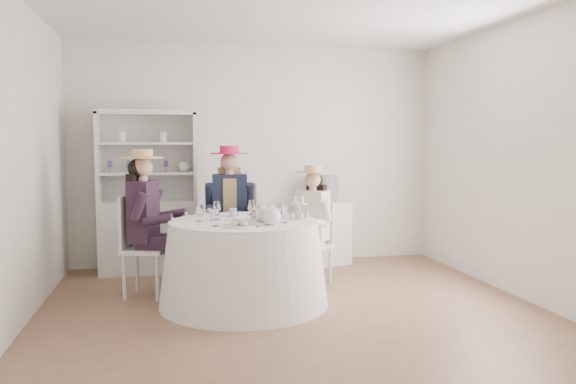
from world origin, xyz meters
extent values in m
plane|color=brown|center=(0.00, 0.00, 0.00)|extent=(4.50, 4.50, 0.00)
plane|color=white|center=(0.00, 0.00, 2.70)|extent=(4.50, 4.50, 0.00)
plane|color=silver|center=(0.00, 2.00, 1.35)|extent=(4.50, 0.00, 4.50)
plane|color=silver|center=(0.00, -2.00, 1.35)|extent=(4.50, 0.00, 4.50)
plane|color=silver|center=(-2.25, 0.00, 1.35)|extent=(0.00, 4.50, 4.50)
plane|color=silver|center=(2.25, 0.00, 1.35)|extent=(0.00, 4.50, 4.50)
cone|color=white|center=(-0.40, 0.18, 0.38)|extent=(1.57, 1.57, 0.76)
cylinder|color=white|center=(-0.40, 0.18, 0.77)|extent=(1.37, 1.37, 0.02)
cube|color=silver|center=(-1.31, 1.71, 0.41)|extent=(1.15, 0.54, 0.83)
cube|color=silver|center=(-1.31, 1.89, 1.34)|extent=(1.10, 0.16, 1.01)
cube|color=silver|center=(-1.31, 1.71, 1.84)|extent=(1.15, 0.54, 0.06)
cube|color=silver|center=(-1.85, 1.71, 1.34)|extent=(0.08, 0.42, 1.01)
cube|color=silver|center=(-0.78, 1.71, 1.34)|extent=(0.08, 0.42, 1.01)
cube|color=silver|center=(-1.31, 1.71, 1.15)|extent=(1.07, 0.49, 0.03)
cube|color=silver|center=(-1.31, 1.71, 1.49)|extent=(1.07, 0.49, 0.03)
sphere|color=white|center=(-0.90, 1.71, 1.23)|extent=(0.13, 0.13, 0.13)
cube|color=silver|center=(0.81, 1.75, 0.39)|extent=(0.63, 0.63, 0.77)
cylinder|color=black|center=(0.81, 1.75, 0.94)|extent=(0.40, 0.40, 0.33)
cube|color=silver|center=(-1.30, 0.65, 0.46)|extent=(0.52, 0.52, 0.04)
cylinder|color=silver|center=(-1.20, 0.44, 0.22)|extent=(0.04, 0.04, 0.45)
cylinder|color=silver|center=(-1.09, 0.75, 0.22)|extent=(0.04, 0.04, 0.45)
cylinder|color=silver|center=(-1.51, 0.55, 0.22)|extent=(0.04, 0.04, 0.45)
cylinder|color=silver|center=(-1.41, 0.86, 0.22)|extent=(0.04, 0.04, 0.45)
cube|color=silver|center=(-1.48, 0.71, 0.74)|extent=(0.15, 0.38, 0.51)
cube|color=black|center=(-1.32, 0.66, 0.84)|extent=(0.31, 0.41, 0.59)
cube|color=black|center=(-1.21, 0.52, 0.54)|extent=(0.37, 0.23, 0.12)
cylinder|color=black|center=(-1.08, 0.48, 0.23)|extent=(0.10, 0.10, 0.47)
cylinder|color=black|center=(-1.35, 0.44, 0.91)|extent=(0.20, 0.14, 0.28)
cube|color=black|center=(-1.16, 0.70, 0.54)|extent=(0.37, 0.23, 0.12)
cylinder|color=black|center=(-1.02, 0.65, 0.23)|extent=(0.10, 0.10, 0.47)
cylinder|color=black|center=(-1.22, 0.84, 0.91)|extent=(0.20, 0.14, 0.28)
cylinder|color=#D8A889|center=(-1.32, 0.66, 1.15)|extent=(0.09, 0.09, 0.08)
sphere|color=#D8A889|center=(-1.32, 0.66, 1.27)|extent=(0.19, 0.19, 0.19)
sphere|color=black|center=(-1.36, 0.67, 1.25)|extent=(0.19, 0.19, 0.19)
cube|color=black|center=(-1.40, 0.68, 1.01)|extent=(0.15, 0.26, 0.39)
cylinder|color=tan|center=(-1.32, 0.66, 1.36)|extent=(0.41, 0.41, 0.01)
cylinder|color=tan|center=(-1.32, 0.66, 1.40)|extent=(0.20, 0.20, 0.08)
cube|color=silver|center=(-0.42, 1.20, 0.47)|extent=(0.45, 0.45, 0.04)
cylinder|color=silver|center=(-0.60, 1.04, 0.23)|extent=(0.04, 0.04, 0.46)
cylinder|color=silver|center=(-0.27, 1.02, 0.23)|extent=(0.04, 0.04, 0.46)
cylinder|color=silver|center=(-0.58, 1.38, 0.23)|extent=(0.04, 0.04, 0.46)
cylinder|color=silver|center=(-0.25, 1.35, 0.23)|extent=(0.04, 0.04, 0.46)
cube|color=silver|center=(-0.41, 1.38, 0.75)|extent=(0.40, 0.06, 0.52)
cube|color=#191F33|center=(-0.42, 1.22, 0.85)|extent=(0.39, 0.24, 0.60)
cube|color=tan|center=(-0.42, 1.22, 0.85)|extent=(0.16, 0.24, 0.52)
cube|color=#191F33|center=(-0.53, 1.08, 0.55)|extent=(0.16, 0.36, 0.13)
cylinder|color=#191F33|center=(-0.54, 0.93, 0.24)|extent=(0.10, 0.10, 0.48)
cylinder|color=#191F33|center=(-0.64, 1.19, 0.93)|extent=(0.11, 0.19, 0.29)
cube|color=#191F33|center=(-0.34, 1.06, 0.55)|extent=(0.16, 0.36, 0.13)
cylinder|color=#191F33|center=(-0.35, 0.92, 0.24)|extent=(0.10, 0.10, 0.48)
cylinder|color=#191F33|center=(-0.21, 1.16, 0.93)|extent=(0.11, 0.19, 0.29)
cylinder|color=#D8A889|center=(-0.42, 1.22, 1.18)|extent=(0.09, 0.09, 0.08)
sphere|color=#D8A889|center=(-0.42, 1.22, 1.29)|extent=(0.20, 0.20, 0.20)
sphere|color=tan|center=(-0.42, 1.26, 1.28)|extent=(0.20, 0.20, 0.20)
cube|color=tan|center=(-0.42, 1.30, 1.03)|extent=(0.26, 0.10, 0.40)
cylinder|color=#DF215E|center=(-0.42, 1.22, 1.39)|extent=(0.42, 0.42, 0.01)
cylinder|color=#DF215E|center=(-0.42, 1.22, 1.43)|extent=(0.21, 0.21, 0.08)
cube|color=silver|center=(0.41, 0.80, 0.40)|extent=(0.51, 0.51, 0.04)
cylinder|color=silver|center=(0.20, 0.80, 0.20)|extent=(0.03, 0.03, 0.39)
cylinder|color=silver|center=(0.40, 0.59, 0.20)|extent=(0.03, 0.03, 0.39)
cylinder|color=silver|center=(0.41, 1.00, 0.20)|extent=(0.03, 0.03, 0.39)
cylinder|color=silver|center=(0.61, 0.79, 0.20)|extent=(0.03, 0.03, 0.39)
cube|color=silver|center=(0.52, 0.91, 0.65)|extent=(0.25, 0.27, 0.45)
cube|color=white|center=(0.42, 0.81, 0.74)|extent=(0.35, 0.36, 0.52)
cube|color=white|center=(0.27, 0.78, 0.48)|extent=(0.30, 0.29, 0.11)
cylinder|color=white|center=(0.18, 0.69, 0.21)|extent=(0.09, 0.09, 0.41)
cylinder|color=white|center=(0.26, 0.92, 0.80)|extent=(0.17, 0.17, 0.25)
cube|color=white|center=(0.38, 0.66, 0.48)|extent=(0.30, 0.29, 0.11)
cylinder|color=white|center=(0.29, 0.58, 0.21)|extent=(0.09, 0.09, 0.41)
cylinder|color=white|center=(0.52, 0.65, 0.80)|extent=(0.17, 0.17, 0.25)
cylinder|color=#D8A889|center=(0.42, 0.81, 1.01)|extent=(0.08, 0.08, 0.07)
sphere|color=#D8A889|center=(0.42, 0.81, 1.11)|extent=(0.17, 0.17, 0.17)
sphere|color=black|center=(0.45, 0.84, 1.10)|extent=(0.17, 0.17, 0.17)
cube|color=black|center=(0.47, 0.86, 0.89)|extent=(0.20, 0.21, 0.34)
cylinder|color=tan|center=(0.42, 0.81, 1.19)|extent=(0.36, 0.36, 0.01)
cylinder|color=tan|center=(0.42, 0.81, 1.23)|extent=(0.18, 0.18, 0.07)
cube|color=silver|center=(-0.21, 1.51, 0.49)|extent=(0.58, 0.58, 0.04)
cylinder|color=silver|center=(0.02, 1.59, 0.24)|extent=(0.04, 0.04, 0.48)
cylinder|color=silver|center=(-0.29, 1.75, 0.24)|extent=(0.04, 0.04, 0.48)
cylinder|color=silver|center=(-0.13, 1.28, 0.24)|extent=(0.04, 0.04, 0.48)
cylinder|color=silver|center=(-0.44, 1.43, 0.24)|extent=(0.04, 0.04, 0.48)
cube|color=silver|center=(-0.30, 1.34, 0.78)|extent=(0.38, 0.21, 0.54)
imported|color=white|center=(-0.66, 0.25, 0.82)|extent=(0.08, 0.08, 0.06)
imported|color=white|center=(-0.47, 0.47, 0.82)|extent=(0.08, 0.08, 0.07)
imported|color=white|center=(-0.16, 0.29, 0.82)|extent=(0.10, 0.10, 0.08)
imported|color=white|center=(-0.20, 0.07, 0.81)|extent=(0.24, 0.24, 0.05)
sphere|color=#DB6D88|center=(-0.15, 0.16, 0.88)|extent=(0.08, 0.08, 0.08)
sphere|color=white|center=(-0.16, 0.20, 0.88)|extent=(0.08, 0.08, 0.08)
sphere|color=#DB6D88|center=(-0.19, 0.22, 0.88)|extent=(0.08, 0.08, 0.08)
sphere|color=white|center=(-0.23, 0.22, 0.88)|extent=(0.08, 0.08, 0.08)
sphere|color=#DB6D88|center=(-0.26, 0.20, 0.88)|extent=(0.08, 0.08, 0.08)
sphere|color=white|center=(-0.28, 0.16, 0.88)|extent=(0.08, 0.08, 0.08)
sphere|color=#DB6D88|center=(-0.26, 0.13, 0.88)|extent=(0.08, 0.08, 0.08)
sphere|color=white|center=(-0.23, 0.10, 0.88)|extent=(0.08, 0.08, 0.08)
sphere|color=#DB6D88|center=(-0.19, 0.10, 0.88)|extent=(0.08, 0.08, 0.08)
sphere|color=white|center=(-0.16, 0.13, 0.88)|extent=(0.08, 0.08, 0.08)
sphere|color=white|center=(-0.20, -0.13, 0.86)|extent=(0.17, 0.17, 0.17)
cylinder|color=white|center=(-0.10, -0.13, 0.87)|extent=(0.10, 0.03, 0.08)
cylinder|color=white|center=(-0.20, -0.13, 0.94)|extent=(0.04, 0.04, 0.02)
cylinder|color=white|center=(-0.48, -0.17, 0.79)|extent=(0.29, 0.29, 0.01)
cube|color=beige|center=(-0.53, -0.20, 0.82)|extent=(0.07, 0.04, 0.03)
cube|color=beige|center=(-0.48, -0.17, 0.83)|extent=(0.08, 0.06, 0.03)
cube|color=beige|center=(-0.42, -0.15, 0.82)|extent=(0.08, 0.07, 0.03)
cube|color=beige|center=(-0.50, -0.13, 0.83)|extent=(0.08, 0.08, 0.03)
cube|color=beige|center=(-0.44, -0.22, 0.82)|extent=(0.07, 0.08, 0.03)
cylinder|color=white|center=(0.12, 0.18, 0.79)|extent=(0.22, 0.22, 0.01)
cylinder|color=white|center=(0.12, 0.18, 0.86)|extent=(0.02, 0.02, 0.15)
cylinder|color=white|center=(0.12, 0.18, 0.93)|extent=(0.17, 0.17, 0.01)
camera|label=1|loc=(-1.06, -4.93, 1.50)|focal=35.00mm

